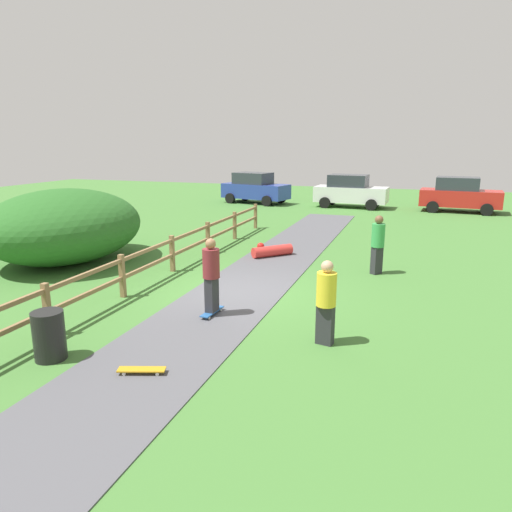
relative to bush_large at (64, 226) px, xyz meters
The scene contains 13 objects.
ground_plane 6.68m from the bush_large, 10.87° to the right, with size 60.00×60.00×0.00m, color #427533.
asphalt_path 6.68m from the bush_large, 10.87° to the right, with size 2.40×28.00×0.02m, color #515156.
wooden_fence 4.08m from the bush_large, 17.83° to the right, with size 0.12×18.12×1.10m.
bush_large is the anchor object (origin of this frame).
trash_bin 7.59m from the bush_large, 51.95° to the right, with size 0.56×0.56×0.90m, color black.
skater_riding 7.17m from the bush_large, 24.69° to the right, with size 0.41×0.81×1.75m.
skater_fallen 6.81m from the bush_large, 24.99° to the left, with size 1.37×1.36×0.36m.
skateboard_loose 8.89m from the bush_large, 42.29° to the right, with size 0.82×0.44×0.08m.
bystander_green 9.86m from the bush_large, 10.29° to the left, with size 0.53×0.53×1.75m.
bystander_yellow 9.92m from the bush_large, 21.86° to the right, with size 0.45×0.45×1.67m.
parked_car_blue 16.24m from the bush_large, 86.77° to the left, with size 4.47×2.69×1.92m.
parked_car_red 20.71m from the bush_large, 51.51° to the left, with size 4.32×2.26×1.92m.
parked_car_white 17.62m from the bush_large, 66.93° to the left, with size 4.30×2.21×1.92m.
Camera 1 is at (4.25, -10.95, 3.82)m, focal length 33.17 mm.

